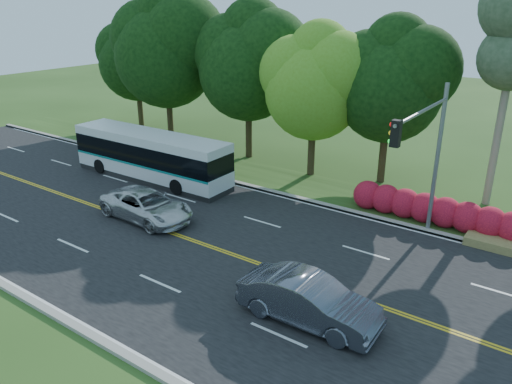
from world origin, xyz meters
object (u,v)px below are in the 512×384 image
Objects in this scene: traffic_signal at (427,145)px; sedan at (309,300)px; transit_bus at (151,157)px; suv at (147,205)px.

traffic_signal is 8.63m from sedan.
sedan is (15.03, -7.08, -0.60)m from transit_bus.
transit_bus is at bearing 46.56° from suv.
traffic_signal reaches higher than sedan.
transit_bus is at bearing 62.96° from sedan.
suv is (-10.84, 2.75, -0.10)m from sedan.
transit_bus is 2.13× the size of suv.
transit_bus is 6.07m from suv.
suv is at bearing -46.71° from transit_bus.
traffic_signal is 13.48m from suv.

